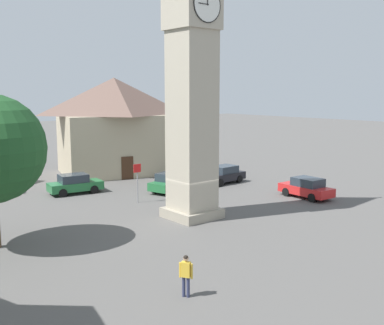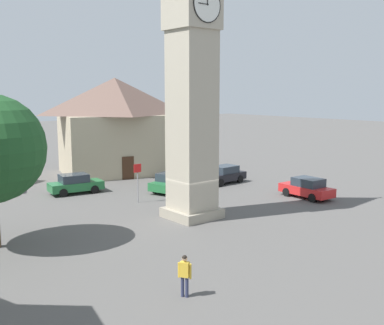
{
  "view_description": "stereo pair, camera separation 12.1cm",
  "coord_description": "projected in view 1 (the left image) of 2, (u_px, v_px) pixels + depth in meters",
  "views": [
    {
      "loc": [
        18.42,
        22.13,
        7.92
      ],
      "look_at": [
        0.0,
        0.0,
        3.52
      ],
      "focal_mm": 43.69,
      "sensor_mm": 36.0,
      "label": 1
    },
    {
      "loc": [
        18.33,
        22.2,
        7.92
      ],
      "look_at": [
        0.0,
        0.0,
        3.52
      ],
      "focal_mm": 43.69,
      "sensor_mm": 36.0,
      "label": 2
    }
  ],
  "objects": [
    {
      "name": "pedestrian",
      "position": [
        186.0,
        272.0,
        18.02
      ],
      "size": [
        0.38,
        0.49,
        1.69
      ],
      "color": "#2D3351",
      "rests_on": "ground"
    },
    {
      "name": "building_terrace_right",
      "position": [
        115.0,
        125.0,
        45.22
      ],
      "size": [
        12.23,
        10.66,
        9.22
      ],
      "color": "tan",
      "rests_on": "ground"
    },
    {
      "name": "car_blue_kerb",
      "position": [
        75.0,
        184.0,
        36.48
      ],
      "size": [
        4.33,
        2.27,
        1.53
      ],
      "color": "#236B38",
      "rests_on": "ground"
    },
    {
      "name": "ground_plane",
      "position": [
        192.0,
        217.0,
        29.66
      ],
      "size": [
        200.0,
        200.0,
        0.0
      ],
      "primitive_type": "plane",
      "color": "#565451"
    },
    {
      "name": "clock_tower",
      "position": [
        192.0,
        23.0,
        27.86
      ],
      "size": [
        3.6,
        3.6,
        20.4
      ],
      "color": "gray",
      "rests_on": "ground"
    },
    {
      "name": "road_sign",
      "position": [
        137.0,
        177.0,
        33.31
      ],
      "size": [
        0.6,
        0.07,
        2.8
      ],
      "color": "gray",
      "rests_on": "ground"
    },
    {
      "name": "car_red_corner",
      "position": [
        171.0,
        182.0,
        37.26
      ],
      "size": [
        4.45,
        2.86,
        1.53
      ],
      "color": "#236B38",
      "rests_on": "ground"
    },
    {
      "name": "car_white_side",
      "position": [
        306.0,
        188.0,
        35.01
      ],
      "size": [
        1.97,
        4.21,
        1.53
      ],
      "color": "red",
      "rests_on": "ground"
    },
    {
      "name": "car_silver_kerb",
      "position": [
        223.0,
        175.0,
        40.58
      ],
      "size": [
        4.23,
        2.01,
        1.53
      ],
      "color": "black",
      "rests_on": "ground"
    }
  ]
}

